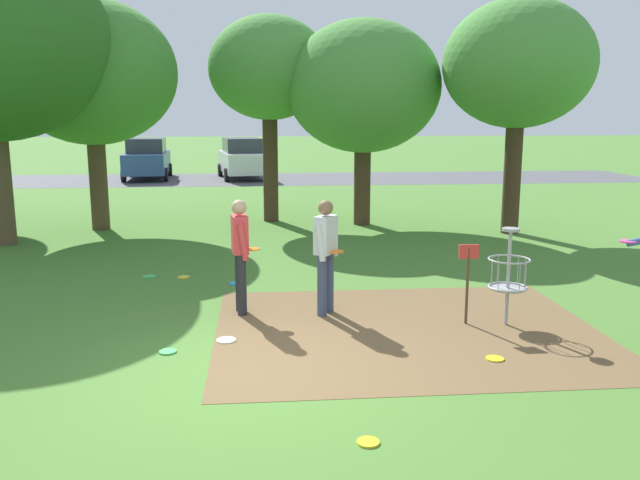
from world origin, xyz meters
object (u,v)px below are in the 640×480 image
(frisbee_scattered_b, at_px, (235,283))
(frisbee_near_basket, at_px, (226,340))
(frisbee_far_right, at_px, (495,359))
(player_foreground_watching, at_px, (240,250))
(tree_near_left, at_px, (269,69))
(disc_golf_basket, at_px, (504,273))
(parked_car_center_left, at_px, (243,158))
(tree_far_left, at_px, (363,87))
(frisbee_scattered_a, at_px, (184,277))
(tree_mid_right, at_px, (91,73))
(tree_mid_left, at_px, (518,65))
(player_waiting_right, at_px, (326,250))
(frisbee_mid_grass, at_px, (149,277))
(frisbee_by_tee, at_px, (168,352))
(frisbee_far_left, at_px, (368,442))
(parked_car_leftmost, at_px, (147,159))

(frisbee_scattered_b, bearing_deg, frisbee_near_basket, -90.05)
(frisbee_far_right, bearing_deg, frisbee_scattered_b, 130.03)
(player_foreground_watching, bearing_deg, tree_near_left, 86.04)
(disc_golf_basket, bearing_deg, parked_car_center_left, 100.87)
(frisbee_far_right, relative_size, parked_car_center_left, 0.05)
(tree_far_left, bearing_deg, frisbee_scattered_a, -126.81)
(frisbee_near_basket, bearing_deg, tree_far_left, 70.48)
(frisbee_near_basket, xyz_separation_m, tree_mid_right, (-3.64, 8.84, 3.91))
(frisbee_far_right, relative_size, tree_mid_left, 0.04)
(player_waiting_right, height_order, parked_car_center_left, parked_car_center_left)
(frisbee_scattered_a, bearing_deg, frisbee_far_right, -46.38)
(player_waiting_right, relative_size, parked_car_center_left, 0.39)
(frisbee_far_right, bearing_deg, tree_near_left, 103.22)
(frisbee_mid_grass, xyz_separation_m, parked_car_center_left, (1.25, 18.50, 0.91))
(disc_golf_basket, bearing_deg, frisbee_by_tee, -171.41)
(frisbee_scattered_b, bearing_deg, disc_golf_basket, -34.20)
(tree_near_left, bearing_deg, disc_golf_basket, -71.92)
(frisbee_scattered_a, xyz_separation_m, tree_mid_right, (-2.70, 5.37, 3.91))
(frisbee_far_left, bearing_deg, tree_near_left, 92.97)
(frisbee_far_left, height_order, frisbee_far_right, same)
(frisbee_scattered_a, relative_size, frisbee_scattered_b, 1.04)
(frisbee_scattered_b, relative_size, tree_mid_right, 0.04)
(player_foreground_watching, distance_m, tree_mid_right, 9.01)
(frisbee_far_right, bearing_deg, tree_far_left, 90.58)
(tree_mid_right, bearing_deg, frisbee_near_basket, -67.63)
(player_foreground_watching, xyz_separation_m, parked_car_center_left, (-0.49, 20.85, -0.05))
(parked_car_center_left, bearing_deg, player_foreground_watching, -88.64)
(tree_mid_right, xyz_separation_m, tree_far_left, (6.83, 0.15, -0.31))
(parked_car_center_left, bearing_deg, tree_far_left, -74.98)
(frisbee_scattered_b, bearing_deg, frisbee_scattered_a, 150.88)
(disc_golf_basket, distance_m, frisbee_mid_grass, 6.36)
(player_foreground_watching, height_order, frisbee_near_basket, player_foreground_watching)
(frisbee_scattered_a, bearing_deg, frisbee_by_tee, -86.55)
(frisbee_scattered_a, bearing_deg, disc_golf_basket, -33.25)
(frisbee_near_basket, height_order, frisbee_far_left, same)
(tree_mid_left, relative_size, tree_far_left, 1.06)
(tree_mid_left, bearing_deg, frisbee_near_basket, -132.14)
(frisbee_near_basket, relative_size, frisbee_scattered_b, 1.24)
(frisbee_scattered_b, height_order, tree_near_left, tree_near_left)
(disc_golf_basket, bearing_deg, player_foreground_watching, 166.35)
(disc_golf_basket, distance_m, tree_mid_left, 8.29)
(frisbee_scattered_b, xyz_separation_m, parked_car_leftmost, (-4.66, 19.33, 0.91))
(player_foreground_watching, relative_size, tree_near_left, 0.31)
(parked_car_center_left, bearing_deg, frisbee_scattered_a, -91.90)
(frisbee_scattered_a, xyz_separation_m, tree_near_left, (1.70, 6.32, 4.09))
(frisbee_scattered_a, height_order, frisbee_scattered_b, same)
(disc_golf_basket, relative_size, parked_car_leftmost, 0.32)
(player_waiting_right, distance_m, frisbee_near_basket, 2.02)
(frisbee_near_basket, relative_size, tree_mid_right, 0.05)
(frisbee_scattered_b, relative_size, tree_far_left, 0.04)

